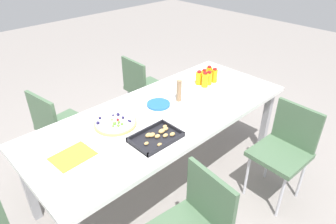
{
  "coord_description": "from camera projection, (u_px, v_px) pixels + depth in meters",
  "views": [
    {
      "loc": [
        1.43,
        1.54,
        2.0
      ],
      "look_at": [
        -0.0,
        0.05,
        0.74
      ],
      "focal_mm": 32.17,
      "sensor_mm": 36.0,
      "label": 1
    }
  ],
  "objects": [
    {
      "name": "ground_plane",
      "position": [
        164.0,
        177.0,
        2.83
      ],
      "size": [
        12.0,
        12.0,
        0.0
      ],
      "primitive_type": "plane",
      "color": "gray"
    },
    {
      "name": "party_table",
      "position": [
        164.0,
        118.0,
        2.49
      ],
      "size": [
        2.26,
        0.93,
        0.72
      ],
      "color": "white",
      "rests_on": "ground_plane"
    },
    {
      "name": "chair_far_right",
      "position": [
        194.0,
        224.0,
        1.79
      ],
      "size": [
        0.44,
        0.44,
        0.83
      ],
      "rotation": [
        0.0,
        0.0,
        -1.69
      ],
      "color": "#4C6B4C",
      "rests_on": "ground_plane"
    },
    {
      "name": "chair_far_left",
      "position": [
        285.0,
        146.0,
        2.43
      ],
      "size": [
        0.42,
        0.42,
        0.83
      ],
      "rotation": [
        0.0,
        0.0,
        -1.62
      ],
      "color": "#4C6B4C",
      "rests_on": "ground_plane"
    },
    {
      "name": "chair_near_right",
      "position": [
        58.0,
        124.0,
        2.7
      ],
      "size": [
        0.45,
        0.45,
        0.83
      ],
      "rotation": [
        0.0,
        0.0,
        1.72
      ],
      "color": "#4C6B4C",
      "rests_on": "ground_plane"
    },
    {
      "name": "chair_near_left",
      "position": [
        143.0,
        86.0,
        3.36
      ],
      "size": [
        0.41,
        0.41,
        0.83
      ],
      "rotation": [
        0.0,
        0.0,
        1.55
      ],
      "color": "#4C6B4C",
      "rests_on": "ground_plane"
    },
    {
      "name": "juice_bottle_0",
      "position": [
        209.0,
        73.0,
        2.96
      ],
      "size": [
        0.06,
        0.06,
        0.14
      ],
      "color": "#F8AE14",
      "rests_on": "party_table"
    },
    {
      "name": "juice_bottle_1",
      "position": [
        204.0,
        76.0,
        2.91
      ],
      "size": [
        0.05,
        0.05,
        0.13
      ],
      "color": "#FAAD14",
      "rests_on": "party_table"
    },
    {
      "name": "juice_bottle_2",
      "position": [
        199.0,
        78.0,
        2.87
      ],
      "size": [
        0.06,
        0.06,
        0.14
      ],
      "color": "#FAAF14",
      "rests_on": "party_table"
    },
    {
      "name": "juice_bottle_3",
      "position": [
        214.0,
        76.0,
        2.91
      ],
      "size": [
        0.06,
        0.06,
        0.14
      ],
      "color": "#F9AC14",
      "rests_on": "party_table"
    },
    {
      "name": "juice_bottle_4",
      "position": [
        209.0,
        78.0,
        2.87
      ],
      "size": [
        0.06,
        0.06,
        0.13
      ],
      "color": "#FAAD14",
      "rests_on": "party_table"
    },
    {
      "name": "juice_bottle_5",
      "position": [
        205.0,
        80.0,
        2.82
      ],
      "size": [
        0.06,
        0.06,
        0.15
      ],
      "color": "#F9AD14",
      "rests_on": "party_table"
    },
    {
      "name": "fruit_pizza",
      "position": [
        115.0,
        123.0,
        2.29
      ],
      "size": [
        0.32,
        0.32,
        0.05
      ],
      "color": "tan",
      "rests_on": "party_table"
    },
    {
      "name": "snack_tray",
      "position": [
        157.0,
        137.0,
        2.14
      ],
      "size": [
        0.35,
        0.24,
        0.04
      ],
      "color": "black",
      "rests_on": "party_table"
    },
    {
      "name": "plate_stack",
      "position": [
        158.0,
        104.0,
        2.54
      ],
      "size": [
        0.2,
        0.2,
        0.02
      ],
      "color": "blue",
      "rests_on": "party_table"
    },
    {
      "name": "napkin_stack",
      "position": [
        195.0,
        109.0,
        2.48
      ],
      "size": [
        0.15,
        0.15,
        0.01
      ],
      "primitive_type": "cube",
      "color": "white",
      "rests_on": "party_table"
    },
    {
      "name": "cardboard_tube",
      "position": [
        179.0,
        91.0,
        2.57
      ],
      "size": [
        0.04,
        0.04,
        0.19
      ],
      "primitive_type": "cylinder",
      "color": "#9E7A56",
      "rests_on": "party_table"
    },
    {
      "name": "paper_folder",
      "position": [
        73.0,
        156.0,
        1.97
      ],
      "size": [
        0.27,
        0.22,
        0.01
      ],
      "primitive_type": "cube",
      "rotation": [
        0.0,
        0.0,
        0.07
      ],
      "color": "yellow",
      "rests_on": "party_table"
    }
  ]
}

